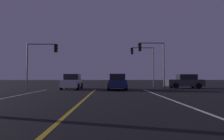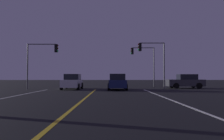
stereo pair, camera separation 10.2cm
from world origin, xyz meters
name	(u,v)px [view 2 (the right image)]	position (x,y,z in m)	size (l,w,h in m)	color
lane_edge_right	(211,115)	(5.23, 9.23, 0.00)	(0.16, 30.45, 0.01)	silver
lane_center_divider	(65,115)	(0.00, 9.23, 0.00)	(0.16, 30.45, 0.01)	gold
car_oncoming	(72,82)	(-2.68, 25.36, 0.82)	(2.02, 4.30, 1.70)	black
car_crossing_side	(185,81)	(10.70, 27.08, 0.82)	(4.30, 2.02, 1.70)	black
car_ahead_far	(117,82)	(2.34, 24.27, 0.82)	(2.02, 4.30, 1.70)	black
traffic_light_near_right	(151,54)	(6.17, 24.95, 3.88)	(2.99, 0.36, 5.21)	#4C4C51
traffic_light_near_left	(43,55)	(-5.90, 24.95, 3.80)	(3.48, 0.36, 5.07)	#4C4C51
traffic_light_far_right	(143,57)	(6.05, 30.45, 4.05)	(3.28, 0.36, 5.45)	#4C4C51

